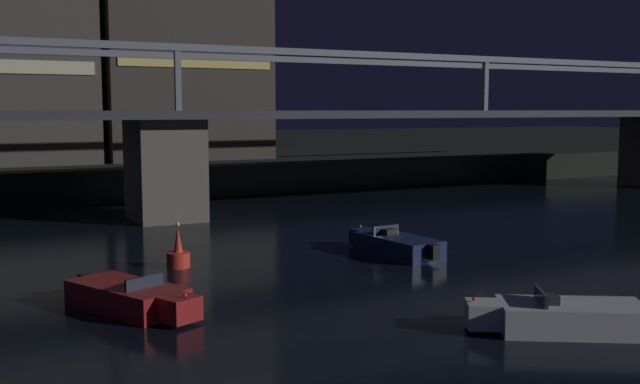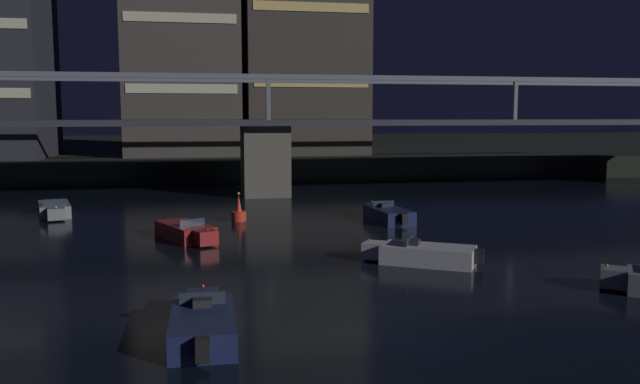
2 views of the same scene
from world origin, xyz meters
name	(u,v)px [view 1 (image 1 of 2)]	position (x,y,z in m)	size (l,w,h in m)	color
far_riverbank	(53,154)	(0.00, 82.08, 1.10)	(240.00, 80.00, 2.20)	black
river_bridge	(164,139)	(0.00, 34.07, 4.44)	(85.25, 6.40, 9.38)	#605B51
speedboat_near_center	(132,298)	(-5.90, 16.08, 0.41)	(3.27, 5.00, 1.16)	maroon
speedboat_mid_center	(395,245)	(5.92, 19.84, 0.41)	(2.25, 5.23, 1.16)	#19234C
speedboat_far_left	(564,317)	(4.18, 8.62, 0.41)	(4.84, 3.67, 1.16)	silver
channel_buoy	(178,255)	(-2.90, 21.49, 0.48)	(0.90, 0.90, 1.76)	red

